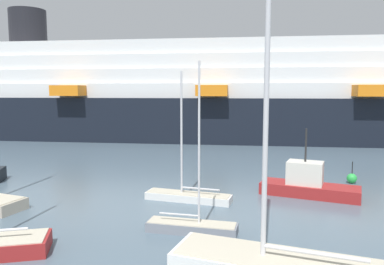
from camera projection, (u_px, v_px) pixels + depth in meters
name	position (u px, v px, depth m)	size (l,w,h in m)	color
sailboat_1	(188.00, 194.00, 21.59)	(5.13, 2.07, 7.41)	white
sailboat_5	(192.00, 225.00, 16.74)	(4.17, 1.49, 7.60)	gray
sailboat_6	(280.00, 260.00, 12.63)	(7.71, 4.01, 14.72)	white
fishing_boat_1	(308.00, 184.00, 22.60)	(6.03, 3.49, 4.08)	maroon
channel_buoy_1	(352.00, 178.00, 25.66)	(0.67, 0.67, 1.51)	green
cruise_ship	(152.00, 96.00, 50.99)	(99.07, 17.16, 17.49)	black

